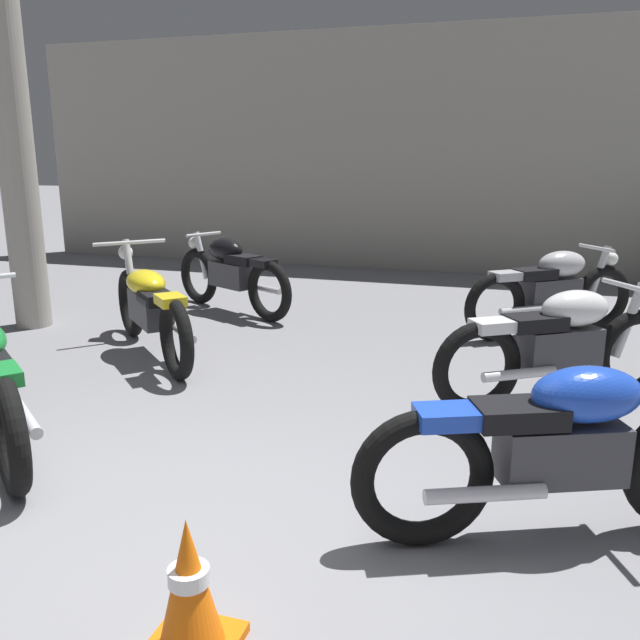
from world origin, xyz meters
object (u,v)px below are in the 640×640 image
at_px(motorcycle_right_row_1, 561,344).
at_px(motorcycle_right_row_2, 552,290).
at_px(traffic_cone, 189,589).
at_px(support_pillar, 18,172).
at_px(motorcycle_left_row_1, 150,306).
at_px(motorcycle_right_row_0, 563,447).
at_px(motorcycle_left_row_2, 231,272).

xyz_separation_m(motorcycle_right_row_1, motorcycle_right_row_2, (-0.00, 2.02, 0.00)).
bearing_deg(traffic_cone, support_pillar, 135.80).
relative_size(motorcycle_left_row_1, motorcycle_right_row_0, 0.89).
xyz_separation_m(motorcycle_right_row_0, traffic_cone, (-1.30, -1.19, -0.20)).
bearing_deg(motorcycle_right_row_1, motorcycle_left_row_2, 150.45).
height_order(motorcycle_left_row_1, motorcycle_right_row_1, motorcycle_left_row_1).
xyz_separation_m(motorcycle_right_row_2, traffic_cone, (-1.36, -5.01, -0.20)).
bearing_deg(motorcycle_left_row_2, traffic_cone, -66.91).
height_order(motorcycle_right_row_2, traffic_cone, motorcycle_right_row_2).
height_order(motorcycle_right_row_1, traffic_cone, motorcycle_right_row_1).
bearing_deg(motorcycle_left_row_1, motorcycle_left_row_2, 90.50).
relative_size(support_pillar, motorcycle_right_row_1, 1.87).
bearing_deg(motorcycle_right_row_0, traffic_cone, -137.48).
bearing_deg(motorcycle_right_row_0, motorcycle_left_row_2, 132.16).
xyz_separation_m(support_pillar, motorcycle_right_row_0, (5.16, -2.56, -1.14)).
xyz_separation_m(motorcycle_left_row_2, motorcycle_right_row_1, (3.48, -1.97, 0.00)).
distance_m(motorcycle_right_row_0, motorcycle_right_row_1, 1.80).
bearing_deg(traffic_cone, motorcycle_right_row_1, 65.48).
relative_size(motorcycle_left_row_2, traffic_cone, 3.34).
bearing_deg(motorcycle_left_row_2, motorcycle_right_row_0, -47.84).
height_order(motorcycle_left_row_1, motorcycle_right_row_2, motorcycle_left_row_1).
bearing_deg(motorcycle_left_row_2, motorcycle_right_row_2, 0.74).
bearing_deg(motorcycle_right_row_0, motorcycle_right_row_2, 89.04).
bearing_deg(motorcycle_left_row_1, traffic_cone, -56.77).
relative_size(motorcycle_left_row_2, motorcycle_right_row_2, 1.10).
distance_m(support_pillar, motorcycle_right_row_0, 5.87).
xyz_separation_m(motorcycle_left_row_1, motorcycle_right_row_2, (3.46, 1.80, 0.01)).
height_order(support_pillar, motorcycle_right_row_0, support_pillar).
bearing_deg(traffic_cone, motorcycle_right_row_0, 42.52).
relative_size(motorcycle_left_row_1, motorcycle_right_row_2, 1.00).
xyz_separation_m(motorcycle_left_row_1, motorcycle_left_row_2, (-0.02, 1.76, 0.01)).
bearing_deg(traffic_cone, motorcycle_right_row_2, 74.78).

